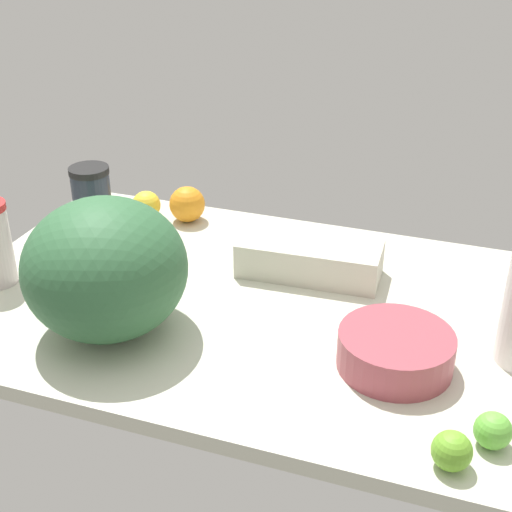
{
  "coord_description": "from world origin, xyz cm",
  "views": [
    {
      "loc": [
        -38.66,
        111.09,
        76.41
      ],
      "look_at": [
        0.0,
        0.0,
        13.0
      ],
      "focal_mm": 50.0,
      "sensor_mm": 36.0,
      "label": 1
    }
  ],
  "objects": [
    {
      "name": "countertop",
      "position": [
        0.0,
        0.0,
        1.5
      ],
      "size": [
        120.0,
        76.0,
        3.0
      ],
      "primitive_type": "cube",
      "color": "beige",
      "rests_on": "ground"
    },
    {
      "name": "shaker_bottle",
      "position": [
        40.98,
        -10.25,
        12.41
      ],
      "size": [
        8.52,
        8.52,
        18.74
      ],
      "color": "#28303D",
      "rests_on": "countertop"
    },
    {
      "name": "watermelon",
      "position": [
        21.8,
        17.47,
        15.51
      ],
      "size": [
        28.95,
        28.95,
        25.02
      ],
      "primitive_type": "ellipsoid",
      "color": "#32663D",
      "rests_on": "countertop"
    },
    {
      "name": "mixing_bowl",
      "position": [
        -28.77,
        11.88,
        6.23
      ],
      "size": [
        19.43,
        19.43,
        6.47
      ],
      "primitive_type": "cylinder",
      "color": "#A04550",
      "rests_on": "countertop"
    },
    {
      "name": "egg_carton",
      "position": [
        -6.91,
        -13.52,
        6.68
      ],
      "size": [
        29.53,
        13.13,
        7.35
      ],
      "primitive_type": "cube",
      "rotation": [
        0.0,
        0.0,
        0.05
      ],
      "color": "beige",
      "rests_on": "countertop"
    },
    {
      "name": "lime_beside_bowl",
      "position": [
        -39.97,
        32.35,
        5.88
      ],
      "size": [
        5.76,
        5.76,
        5.76
      ],
      "primitive_type": "sphere",
      "color": "#6CAF2D",
      "rests_on": "countertop"
    },
    {
      "name": "lime_far_back",
      "position": [
        -45.16,
        26.09,
        5.77
      ],
      "size": [
        5.54,
        5.54,
        5.54
      ],
      "primitive_type": "sphere",
      "color": "#64B93F",
      "rests_on": "countertop"
    },
    {
      "name": "orange_loose",
      "position": [
        27.41,
        -29.14,
        7.25
      ],
      "size": [
        8.49,
        8.49,
        8.49
      ],
      "primitive_type": "sphere",
      "color": "orange",
      "rests_on": "countertop"
    },
    {
      "name": "lemon_by_jug",
      "position": [
        37.19,
        -27.08,
        6.43
      ],
      "size": [
        6.86,
        6.86,
        6.86
      ],
      "primitive_type": "sphere",
      "color": "yellow",
      "rests_on": "countertop"
    }
  ]
}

